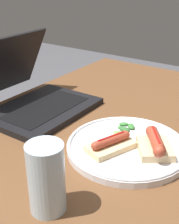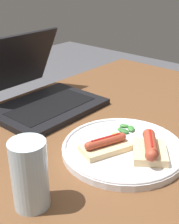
% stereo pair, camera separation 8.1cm
% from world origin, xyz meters
% --- Properties ---
extents(desk, '(1.31, 0.69, 0.70)m').
position_xyz_m(desk, '(0.00, 0.00, 0.61)').
color(desk, brown).
rests_on(desk, ground_plane).
extents(laptop, '(0.32, 0.33, 0.22)m').
position_xyz_m(laptop, '(0.04, 0.22, 0.74)').
color(laptop, black).
rests_on(laptop, desk).
extents(plate, '(0.29, 0.29, 0.02)m').
position_xyz_m(plate, '(-0.01, -0.14, 0.72)').
color(plate, silver).
rests_on(plate, desk).
extents(sausage_toast_left, '(0.13, 0.10, 0.04)m').
position_xyz_m(sausage_toast_left, '(-0.05, -0.11, 0.73)').
color(sausage_toast_left, '#D6B784').
rests_on(sausage_toast_left, plate).
extents(sausage_toast_middle, '(0.12, 0.11, 0.05)m').
position_xyz_m(sausage_toast_middle, '(-0.00, -0.20, 0.74)').
color(sausage_toast_middle, '#D6B784').
rests_on(sausage_toast_middle, plate).
extents(salad_pile, '(0.08, 0.05, 0.01)m').
position_xyz_m(salad_pile, '(0.06, -0.09, 0.72)').
color(salad_pile, '#709E4C').
rests_on(salad_pile, plate).
extents(drinking_glass, '(0.07, 0.07, 0.13)m').
position_xyz_m(drinking_glass, '(-0.26, -0.11, 0.77)').
color(drinking_glass, silver).
rests_on(drinking_glass, desk).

